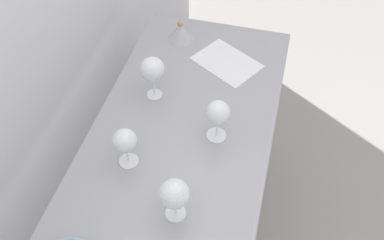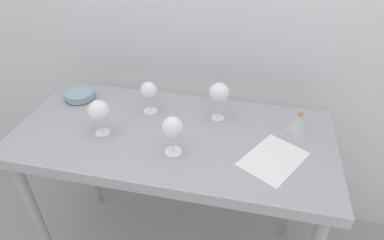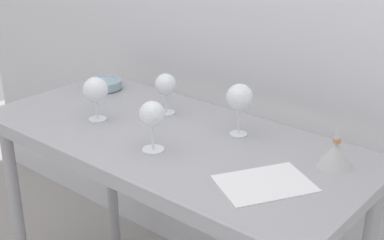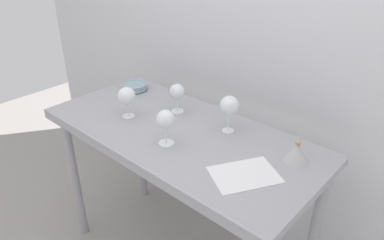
% 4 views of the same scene
% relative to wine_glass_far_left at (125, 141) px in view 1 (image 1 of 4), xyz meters
% --- Properties ---
extents(back_wall, '(3.80, 0.04, 2.60)m').
position_rel_wine_glass_far_left_xyz_m(back_wall, '(0.15, 0.36, 0.29)').
color(back_wall, silver).
rests_on(back_wall, ground_plane).
extents(steel_counter, '(1.40, 0.65, 0.90)m').
position_rel_wine_glass_far_left_xyz_m(steel_counter, '(0.15, -0.14, -0.22)').
color(steel_counter, '#9D9DA2').
rests_on(steel_counter, ground_plane).
extents(wine_glass_far_left, '(0.08, 0.08, 0.16)m').
position_rel_wine_glass_far_left_xyz_m(wine_glass_far_left, '(0.00, 0.00, 0.00)').
color(wine_glass_far_left, white).
rests_on(wine_glass_far_left, steel_counter).
extents(wine_glass_far_right, '(0.09, 0.09, 0.18)m').
position_rel_wine_glass_far_left_xyz_m(wine_glass_far_right, '(0.33, 0.01, 0.02)').
color(wine_glass_far_right, white).
rests_on(wine_glass_far_right, steel_counter).
extents(wine_glass_near_left, '(0.09, 0.09, 0.16)m').
position_rel_wine_glass_far_left_xyz_m(wine_glass_near_left, '(-0.15, -0.21, 0.00)').
color(wine_glass_near_left, white).
rests_on(wine_glass_near_left, steel_counter).
extents(wine_glass_near_center, '(0.08, 0.08, 0.17)m').
position_rel_wine_glass_far_left_xyz_m(wine_glass_near_center, '(0.19, -0.27, 0.01)').
color(wine_glass_near_center, white).
rests_on(wine_glass_near_center, steel_counter).
extents(tasting_sheet_upper, '(0.29, 0.32, 0.00)m').
position_rel_wine_glass_far_left_xyz_m(tasting_sheet_upper, '(0.59, -0.22, -0.11)').
color(tasting_sheet_upper, white).
rests_on(tasting_sheet_upper, steel_counter).
extents(decanter_funnel, '(0.11, 0.11, 0.13)m').
position_rel_wine_glass_far_left_xyz_m(decanter_funnel, '(0.69, 0.01, -0.07)').
color(decanter_funnel, '#B4B4B4').
rests_on(decanter_funnel, steel_counter).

